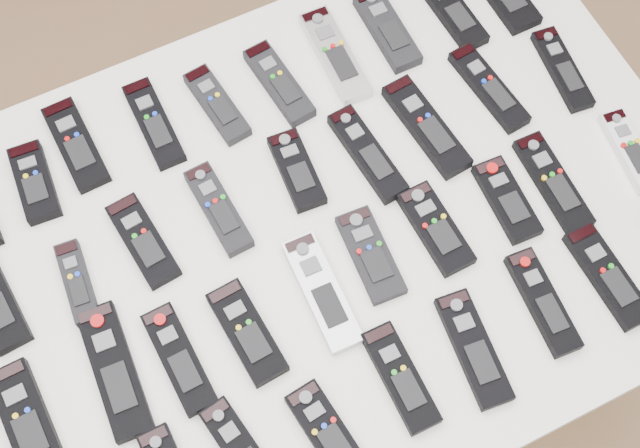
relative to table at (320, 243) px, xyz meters
name	(u,v)px	position (x,y,z in m)	size (l,w,h in m)	color
ground	(264,367)	(-0.13, 0.04, -0.72)	(4.00, 4.00, 0.00)	#96664C
table	(320,243)	(0.00, 0.00, 0.00)	(1.25, 0.88, 0.78)	white
remote_1	(35,182)	(-0.38, 0.28, 0.07)	(0.05, 0.14, 0.02)	black
remote_2	(76,145)	(-0.30, 0.31, 0.07)	(0.06, 0.17, 0.02)	black
remote_3	(154,123)	(-0.17, 0.30, 0.07)	(0.05, 0.17, 0.02)	black
remote_4	(217,105)	(-0.06, 0.28, 0.07)	(0.05, 0.15, 0.02)	black
remote_5	(279,83)	(0.06, 0.27, 0.07)	(0.05, 0.17, 0.02)	black
remote_6	(335,55)	(0.17, 0.28, 0.07)	(0.05, 0.19, 0.02)	#B7B7BC
remote_7	(387,30)	(0.28, 0.29, 0.07)	(0.05, 0.17, 0.02)	black
remote_8	(452,12)	(0.40, 0.27, 0.07)	(0.05, 0.17, 0.02)	black
remote_11	(77,283)	(-0.38, 0.08, 0.07)	(0.04, 0.14, 0.02)	black
remote_12	(143,241)	(-0.26, 0.10, 0.07)	(0.05, 0.16, 0.02)	black
remote_13	(219,209)	(-0.13, 0.10, 0.07)	(0.05, 0.16, 0.02)	black
remote_14	(297,170)	(0.01, 0.11, 0.07)	(0.05, 0.14, 0.02)	black
remote_15	(367,154)	(0.13, 0.08, 0.07)	(0.05, 0.18, 0.02)	black
remote_16	(426,127)	(0.24, 0.08, 0.07)	(0.05, 0.20, 0.02)	black
remote_17	(489,88)	(0.38, 0.10, 0.07)	(0.05, 0.18, 0.02)	black
remote_18	(562,69)	(0.51, 0.08, 0.07)	(0.04, 0.17, 0.02)	black
remote_19	(27,421)	(-0.52, -0.09, 0.07)	(0.06, 0.18, 0.02)	black
remote_20	(115,371)	(-0.38, -0.08, 0.07)	(0.06, 0.21, 0.02)	black
remote_21	(179,359)	(-0.29, -0.10, 0.07)	(0.05, 0.17, 0.02)	black
remote_22	(247,332)	(-0.18, -0.11, 0.07)	(0.06, 0.16, 0.02)	black
remote_23	(322,292)	(-0.05, -0.10, 0.07)	(0.05, 0.20, 0.02)	#B7B7BC
remote_24	(371,255)	(0.05, -0.08, 0.07)	(0.06, 0.16, 0.02)	black
remote_25	(436,229)	(0.16, -0.09, 0.07)	(0.06, 0.16, 0.02)	black
remote_26	(507,200)	(0.29, -0.09, 0.07)	(0.05, 0.15, 0.02)	black
remote_27	(553,183)	(0.38, -0.10, 0.07)	(0.05, 0.18, 0.02)	black
remote_28	(630,151)	(0.52, -0.11, 0.07)	(0.04, 0.15, 0.02)	silver
remote_32	(327,432)	(-0.14, -0.30, 0.07)	(0.05, 0.15, 0.02)	black
remote_33	(401,378)	(0.00, -0.27, 0.07)	(0.05, 0.17, 0.02)	black
remote_34	(474,349)	(0.12, -0.28, 0.07)	(0.05, 0.18, 0.02)	black
remote_35	(543,302)	(0.25, -0.27, 0.07)	(0.05, 0.17, 0.02)	black
remote_36	(608,276)	(0.37, -0.28, 0.07)	(0.05, 0.18, 0.02)	black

